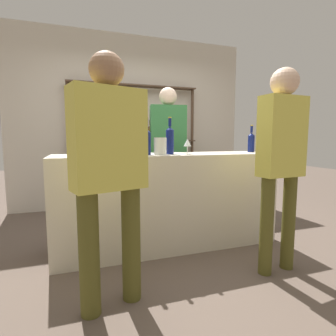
{
  "coord_description": "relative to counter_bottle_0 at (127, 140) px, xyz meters",
  "views": [
    {
      "loc": [
        -0.84,
        -2.55,
        1.13
      ],
      "look_at": [
        0.0,
        0.0,
        0.83
      ],
      "focal_mm": 28.0,
      "sensor_mm": 36.0,
      "label": 1
    }
  ],
  "objects": [
    {
      "name": "bar_counter",
      "position": [
        0.43,
        0.09,
        -0.63
      ],
      "size": [
        2.27,
        0.58,
        0.97
      ],
      "primitive_type": "cube",
      "color": "beige",
      "rests_on": "ground_plane"
    },
    {
      "name": "counter_bottle_0",
      "position": [
        0.0,
        0.0,
        0.0
      ],
      "size": [
        0.09,
        0.09,
        0.36
      ],
      "color": "black",
      "rests_on": "bar_counter"
    },
    {
      "name": "cork_jar",
      "position": [
        0.31,
        -0.04,
        -0.06
      ],
      "size": [
        0.12,
        0.12,
        0.17
      ],
      "color": "silver",
      "rests_on": "bar_counter"
    },
    {
      "name": "counter_bottle_2",
      "position": [
        0.19,
        -0.01,
        -0.01
      ],
      "size": [
        0.08,
        0.08,
        0.35
      ],
      "color": "#0F1956",
      "rests_on": "bar_counter"
    },
    {
      "name": "wine_glass",
      "position": [
        0.6,
        -0.03,
        -0.03
      ],
      "size": [
        0.08,
        0.08,
        0.15
      ],
      "color": "silver",
      "rests_on": "bar_counter"
    },
    {
      "name": "back_shelf",
      "position": [
        0.44,
        1.8,
        0.18
      ],
      "size": [
        2.07,
        0.18,
        1.98
      ],
      "color": "#4C3828",
      "rests_on": "ground_plane"
    },
    {
      "name": "customer_left",
      "position": [
        -0.25,
        -0.76,
        -0.14
      ],
      "size": [
        0.5,
        0.33,
        1.66
      ],
      "rotation": [
        0.0,
        0.0,
        1.87
      ],
      "color": "brown",
      "rests_on": "ground_plane"
    },
    {
      "name": "server_behind_counter",
      "position": [
        0.71,
        0.93,
        -0.05
      ],
      "size": [
        0.5,
        0.28,
        1.8
      ],
      "rotation": [
        0.0,
        0.0,
        -1.73
      ],
      "color": "black",
      "rests_on": "ground_plane"
    },
    {
      "name": "customer_right",
      "position": [
        1.14,
        -0.72,
        -0.1
      ],
      "size": [
        0.4,
        0.22,
        1.69
      ],
      "rotation": [
        0.0,
        0.0,
        1.66
      ],
      "color": "brown",
      "rests_on": "ground_plane"
    },
    {
      "name": "counter_bottle_3",
      "position": [
        1.46,
        0.12,
        -0.02
      ],
      "size": [
        0.07,
        0.07,
        0.31
      ],
      "color": "#0F1956",
      "rests_on": "bar_counter"
    },
    {
      "name": "ground_plane",
      "position": [
        0.43,
        0.09,
        -1.11
      ],
      "size": [
        16.0,
        16.0,
        0.0
      ],
      "primitive_type": "plane",
      "color": "brown"
    },
    {
      "name": "back_wall",
      "position": [
        0.43,
        1.98,
        0.29
      ],
      "size": [
        3.87,
        0.12,
        2.8
      ],
      "primitive_type": "cube",
      "color": "beige",
      "rests_on": "ground_plane"
    },
    {
      "name": "counter_bottle_1",
      "position": [
        0.43,
        0.03,
        0.01
      ],
      "size": [
        0.08,
        0.08,
        0.37
      ],
      "color": "#0F1956",
      "rests_on": "bar_counter"
    }
  ]
}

